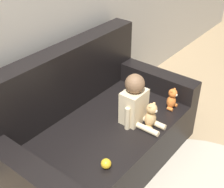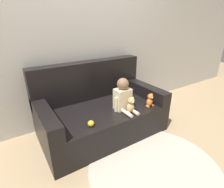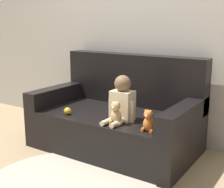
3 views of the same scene
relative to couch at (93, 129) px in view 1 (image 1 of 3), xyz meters
name	(u,v)px [view 1 (image 1 of 3)]	position (x,y,z in m)	size (l,w,h in m)	color
ground_plane	(101,160)	(0.00, -0.07, -0.31)	(12.00, 12.00, 0.00)	#9E8460
couch	(93,129)	(0.00, 0.00, 0.00)	(1.63, 0.93, 0.94)	black
person_baby	(135,102)	(0.20, -0.26, 0.27)	(0.27, 0.34, 0.42)	beige
teddy_bear_brown	(151,116)	(0.23, -0.40, 0.18)	(0.12, 0.10, 0.21)	tan
plush_toy_side	(172,99)	(0.55, -0.40, 0.17)	(0.11, 0.08, 0.19)	orange
toy_ball	(106,164)	(-0.33, -0.41, 0.12)	(0.07, 0.07, 0.07)	gold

